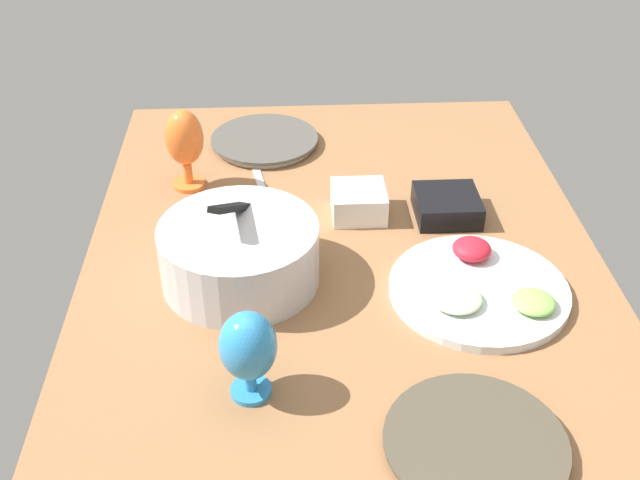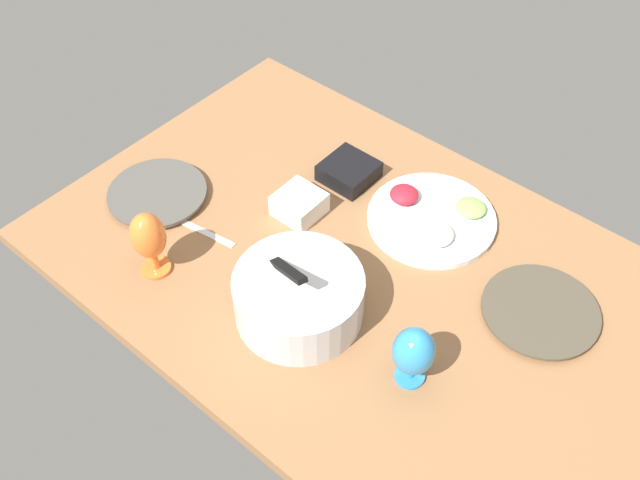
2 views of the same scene
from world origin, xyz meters
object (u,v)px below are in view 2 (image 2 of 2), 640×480
object	(u,v)px
dinner_plate_right	(158,194)
hurricane_glass_orange	(148,238)
square_bowl_white	(299,203)
mixing_bowl	(299,295)
dinner_plate_left	(540,312)
hurricane_glass_blue	(413,353)
fruit_platter	(432,217)
square_bowl_black	(349,170)

from	to	relation	value
dinner_plate_right	hurricane_glass_orange	size ratio (longest dim) A/B	1.42
dinner_plate_right	square_bowl_white	world-z (taller)	square_bowl_white
square_bowl_white	mixing_bowl	bearing A→B (deg)	131.30
dinner_plate_left	square_bowl_white	bearing A→B (deg)	9.84
mixing_bowl	hurricane_glass_blue	xyz separation A→B (cm)	(-30.19, -2.49, 3.15)
fruit_platter	square_bowl_white	size ratio (longest dim) A/B	2.94
hurricane_glass_orange	fruit_platter	bearing A→B (deg)	-126.38
square_bowl_black	fruit_platter	bearing A→B (deg)	-177.56
fruit_platter	square_bowl_white	distance (cm)	35.09
dinner_plate_left	hurricane_glass_blue	size ratio (longest dim) A/B	1.71
hurricane_glass_blue	square_bowl_black	size ratio (longest dim) A/B	1.20
dinner_plate_right	square_bowl_black	size ratio (longest dim) A/B	1.99
dinner_plate_right	square_bowl_white	bearing A→B (deg)	-148.33
dinner_plate_left	mixing_bowl	size ratio (longest dim) A/B	0.89
mixing_bowl	dinner_plate_left	bearing A→B (deg)	-140.33
square_bowl_black	hurricane_glass_orange	bearing A→B (deg)	74.61
mixing_bowl	square_bowl_black	distance (cm)	48.46
square_bowl_white	dinner_plate_right	bearing A→B (deg)	31.67
hurricane_glass_orange	square_bowl_white	distance (cm)	41.21
dinner_plate_left	square_bowl_black	distance (cm)	64.40
fruit_platter	square_bowl_black	xyz separation A→B (cm)	(27.10, 1.15, 1.45)
mixing_bowl	square_bowl_white	distance (cm)	33.20
mixing_bowl	hurricane_glass_orange	size ratio (longest dim) A/B	1.64
fruit_platter	hurricane_glass_blue	world-z (taller)	hurricane_glass_blue
dinner_plate_right	fruit_platter	world-z (taller)	fruit_platter
dinner_plate_right	square_bowl_white	size ratio (longest dim) A/B	2.33
dinner_plate_right	square_bowl_white	distance (cm)	39.20
fruit_platter	dinner_plate_right	bearing A→B (deg)	33.31
mixing_bowl	square_bowl_black	world-z (taller)	mixing_bowl
square_bowl_black	square_bowl_white	size ratio (longest dim) A/B	1.18
hurricane_glass_blue	dinner_plate_left	bearing A→B (deg)	-111.76
fruit_platter	square_bowl_white	xyz separation A→B (cm)	(28.64, 20.17, 2.12)
mixing_bowl	fruit_platter	world-z (taller)	mixing_bowl
square_bowl_white	dinner_plate_left	bearing A→B (deg)	-170.16
dinner_plate_left	mixing_bowl	distance (cm)	56.96
dinner_plate_right	fruit_platter	size ratio (longest dim) A/B	0.79
hurricane_glass_orange	dinner_plate_right	bearing A→B (deg)	-42.06
dinner_plate_left	dinner_plate_right	bearing A→B (deg)	17.90
fruit_platter	hurricane_glass_orange	world-z (taller)	hurricane_glass_orange
dinner_plate_left	square_bowl_white	xyz separation A→B (cm)	(65.46, 11.35, 2.40)
dinner_plate_right	square_bowl_black	xyz separation A→B (cm)	(-34.84, -39.55, 1.71)
square_bowl_black	square_bowl_white	world-z (taller)	square_bowl_white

